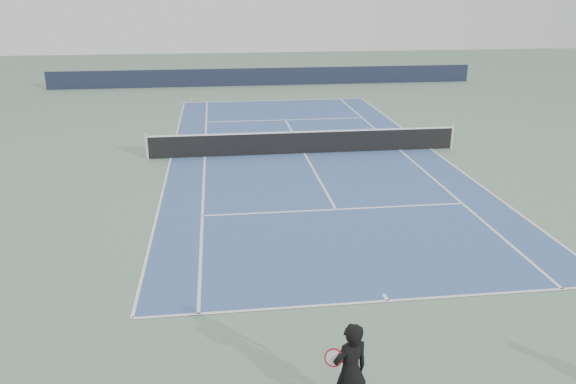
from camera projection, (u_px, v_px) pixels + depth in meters
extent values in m
plane|color=slate|center=(304.00, 154.00, 23.40)|extent=(80.00, 80.00, 0.00)
cube|color=#3C598D|center=(304.00, 153.00, 23.40)|extent=(10.97, 23.77, 0.01)
cylinder|color=silver|center=(147.00, 146.00, 22.45)|extent=(0.10, 0.10, 1.07)
cylinder|color=silver|center=(452.00, 136.00, 23.98)|extent=(0.10, 0.10, 1.07)
cube|color=black|center=(304.00, 143.00, 23.24)|extent=(12.80, 0.03, 0.90)
cube|color=white|center=(304.00, 132.00, 23.08)|extent=(12.80, 0.04, 0.06)
cube|color=black|center=(266.00, 77.00, 39.87)|extent=(30.00, 0.25, 1.20)
imported|color=black|center=(350.00, 372.00, 8.72)|extent=(0.77, 0.66, 1.72)
torus|color=#A00D1C|center=(334.00, 358.00, 8.53)|extent=(0.34, 0.18, 0.36)
cylinder|color=white|center=(334.00, 358.00, 8.53)|extent=(0.29, 0.14, 0.32)
cylinder|color=white|center=(340.00, 370.00, 8.66)|extent=(0.08, 0.13, 0.27)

